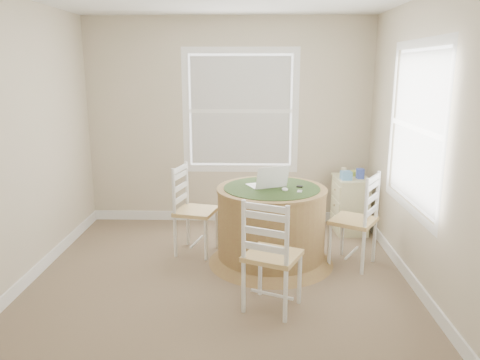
{
  "coord_description": "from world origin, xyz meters",
  "views": [
    {
      "loc": [
        0.3,
        -4.14,
        1.98
      ],
      "look_at": [
        0.18,
        0.45,
        0.88
      ],
      "focal_mm": 35.0,
      "sensor_mm": 36.0,
      "label": 1
    }
  ],
  "objects_px": {
    "chair_near": "(273,255)",
    "chair_left": "(196,211)",
    "laptop": "(267,183)",
    "round_table": "(271,222)",
    "corner_chest": "(350,204)",
    "chair_right": "(353,220)"
  },
  "relations": [
    {
      "from": "chair_near",
      "to": "chair_left",
      "type": "bearing_deg",
      "value": -33.12
    },
    {
      "from": "chair_left",
      "to": "laptop",
      "type": "xyz_separation_m",
      "value": [
        0.76,
        -0.19,
        0.36
      ]
    },
    {
      "from": "round_table",
      "to": "chair_near",
      "type": "xyz_separation_m",
      "value": [
        -0.03,
        -0.97,
        0.04
      ]
    },
    {
      "from": "laptop",
      "to": "corner_chest",
      "type": "height_order",
      "value": "laptop"
    },
    {
      "from": "corner_chest",
      "to": "chair_left",
      "type": "bearing_deg",
      "value": -161.97
    },
    {
      "from": "chair_right",
      "to": "corner_chest",
      "type": "distance_m",
      "value": 1.03
    },
    {
      "from": "chair_left",
      "to": "chair_right",
      "type": "distance_m",
      "value": 1.66
    },
    {
      "from": "chair_left",
      "to": "chair_right",
      "type": "height_order",
      "value": "same"
    },
    {
      "from": "round_table",
      "to": "chair_left",
      "type": "bearing_deg",
      "value": 175.13
    },
    {
      "from": "round_table",
      "to": "chair_left",
      "type": "xyz_separation_m",
      "value": [
        -0.8,
        0.24,
        0.04
      ]
    },
    {
      "from": "round_table",
      "to": "chair_right",
      "type": "relative_size",
      "value": 1.36
    },
    {
      "from": "round_table",
      "to": "chair_left",
      "type": "height_order",
      "value": "chair_left"
    },
    {
      "from": "chair_right",
      "to": "laptop",
      "type": "bearing_deg",
      "value": -64.69
    },
    {
      "from": "round_table",
      "to": "corner_chest",
      "type": "distance_m",
      "value": 1.4
    },
    {
      "from": "chair_left",
      "to": "chair_right",
      "type": "xyz_separation_m",
      "value": [
        1.64,
        -0.28,
        0.0
      ]
    },
    {
      "from": "laptop",
      "to": "chair_right",
      "type": "bearing_deg",
      "value": 149.63
    },
    {
      "from": "chair_near",
      "to": "chair_right",
      "type": "height_order",
      "value": "same"
    },
    {
      "from": "chair_left",
      "to": "corner_chest",
      "type": "xyz_separation_m",
      "value": [
        1.81,
        0.73,
        -0.13
      ]
    },
    {
      "from": "chair_right",
      "to": "chair_left",
      "type": "bearing_deg",
      "value": -68.8
    },
    {
      "from": "chair_near",
      "to": "chair_right",
      "type": "relative_size",
      "value": 1.0
    },
    {
      "from": "chair_near",
      "to": "laptop",
      "type": "bearing_deg",
      "value": -65.0
    },
    {
      "from": "laptop",
      "to": "corner_chest",
      "type": "distance_m",
      "value": 1.48
    }
  ]
}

